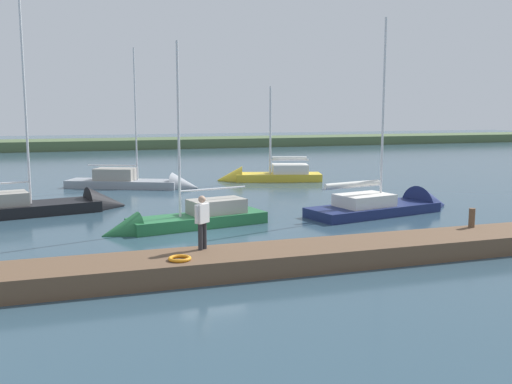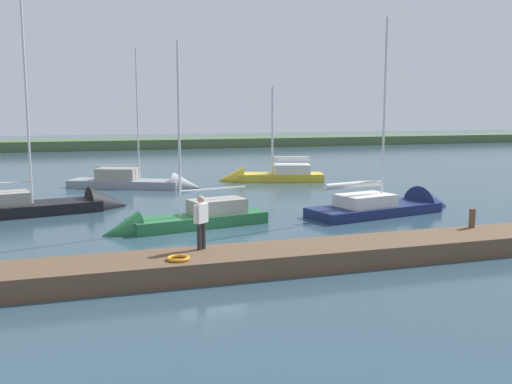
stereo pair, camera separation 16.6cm
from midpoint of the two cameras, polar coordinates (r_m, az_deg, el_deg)
The scene contains 11 objects.
ground_plane at distance 21.90m, azimuth -5.05°, elevation -4.63°, with size 200.00×200.00×0.00m, color #2D4756.
far_shoreline at distance 76.08m, azimuth -14.74°, elevation 4.24°, with size 180.00×8.00×2.40m, color #4C603D.
dock_pier at distance 17.33m, azimuth -1.35°, elevation -6.96°, with size 25.36×2.18×0.63m, color brown.
mooring_post_near at distance 22.04m, azimuth 20.67°, elevation -2.45°, with size 0.22×0.22×0.70m, color brown.
life_ring_buoy at distance 16.35m, azimuth -7.97°, elevation -6.64°, with size 0.66×0.66×0.10m, color orange.
sailboat_behind_pier at distance 28.82m, azimuth -20.85°, elevation -1.71°, with size 9.66×4.05×11.66m.
sailboat_outer_mooring at distance 23.79m, azimuth -7.82°, elevation -3.32°, with size 7.21×3.00×8.43m.
sailboat_mid_channel at distance 28.25m, azimuth 13.81°, elevation -1.60°, with size 8.42×3.84×10.08m.
sailboat_far_right at distance 39.53m, azimuth 0.66°, elevation 1.40°, with size 7.50×3.91×7.43m.
sailboat_near_dock at distance 36.70m, azimuth -11.65°, elevation 0.69°, with size 8.43×5.34×9.59m.
person_on_dock at distance 17.32m, azimuth -5.71°, elevation -2.68°, with size 0.52×0.45×1.66m.
Camera 1 is at (4.98, 20.76, 4.83)m, focal length 39.79 mm.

